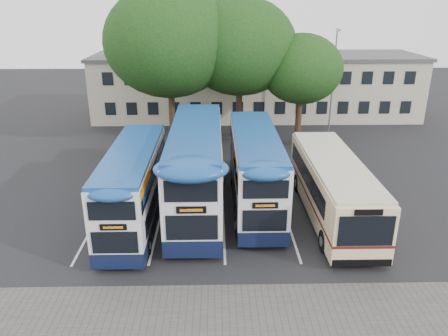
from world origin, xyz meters
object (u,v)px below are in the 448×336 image
tree_mid (240,47)px  tree_left (169,42)px  bus_dd_right (255,167)px  bus_dd_mid (196,165)px  bus_dd_left (134,183)px  tree_right (301,69)px  lamp_post (333,77)px  bus_single (332,184)px

tree_mid → tree_left: bearing=-171.9°
bus_dd_right → bus_dd_mid: bearing=-173.8°
bus_dd_mid → tree_mid: bearing=76.3°
tree_mid → bus_dd_left: size_ratio=1.17×
tree_right → bus_dd_right: tree_right is taller
tree_mid → tree_right: tree_mid is taller
lamp_post → tree_right: lamp_post is taller
tree_left → bus_single: (9.91, -12.74, -6.40)m
lamp_post → tree_right: bearing=-138.2°
tree_left → bus_dd_right: size_ratio=1.19×
lamp_post → bus_dd_left: (-14.48, -16.15, -2.81)m
tree_right → bus_dd_right: bearing=-112.0°
tree_mid → tree_right: (4.80, -0.98, -1.62)m
tree_left → bus_dd_right: tree_left is taller
tree_left → bus_dd_left: tree_left is taller
bus_dd_left → bus_single: bus_dd_left is taller
lamp_post → tree_left: (-13.64, -2.82, 3.18)m
tree_right → tree_mid: bearing=168.5°
tree_right → bus_dd_left: (-11.10, -13.13, -3.94)m
bus_dd_right → bus_single: bus_dd_right is taller
lamp_post → bus_dd_right: bearing=-119.0°
bus_dd_left → tree_mid: bearing=65.9°
bus_dd_left → bus_dd_right: size_ratio=0.95×
tree_left → bus_dd_left: (-0.83, -13.33, -5.99)m
bus_dd_right → tree_mid: bearing=91.3°
lamp_post → bus_dd_right: 16.48m
lamp_post → bus_dd_left: size_ratio=0.91×
lamp_post → bus_dd_left: 21.87m
bus_single → tree_right: bearing=88.4°
tree_left → tree_mid: bearing=8.1°
tree_left → tree_right: (10.27, -0.20, -2.05)m
tree_mid → bus_single: (4.44, -13.52, -5.97)m
tree_mid → bus_dd_right: size_ratio=1.11×
bus_dd_left → bus_dd_right: bus_dd_right is taller
tree_right → bus_dd_mid: size_ratio=0.77×
lamp_post → bus_dd_right: lamp_post is taller
lamp_post → bus_dd_left: bearing=-131.9°
tree_left → bus_dd_left: size_ratio=1.26×
tree_mid → bus_dd_right: (0.28, -12.17, -5.43)m
tree_mid → bus_dd_mid: bearing=-103.7°
tree_left → bus_single: bearing=-52.1°
bus_dd_right → bus_dd_left: bearing=-163.6°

